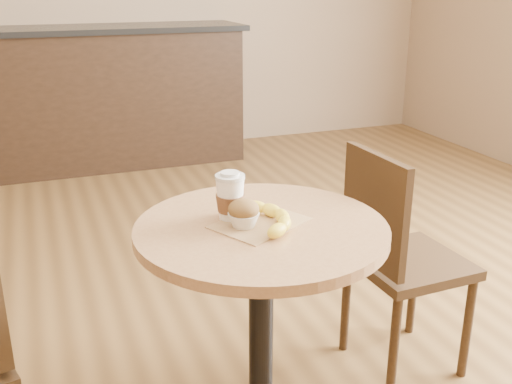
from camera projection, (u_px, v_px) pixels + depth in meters
cafe_table at (261, 298)px, 1.68m from camera, size 0.68×0.68×0.75m
chair_right at (397, 254)px, 2.10m from camera, size 0.38×0.38×0.84m
service_counter at (92, 97)px, 4.51m from camera, size 2.30×0.65×1.04m
kraft_bag at (260, 223)px, 1.61m from camera, size 0.30×0.27×0.00m
coffee_cup at (230, 198)px, 1.62m from camera, size 0.08×0.08×0.14m
muffin at (244, 213)px, 1.57m from camera, size 0.08×0.08×0.08m
banana at (265, 217)px, 1.60m from camera, size 0.19×0.28×0.04m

